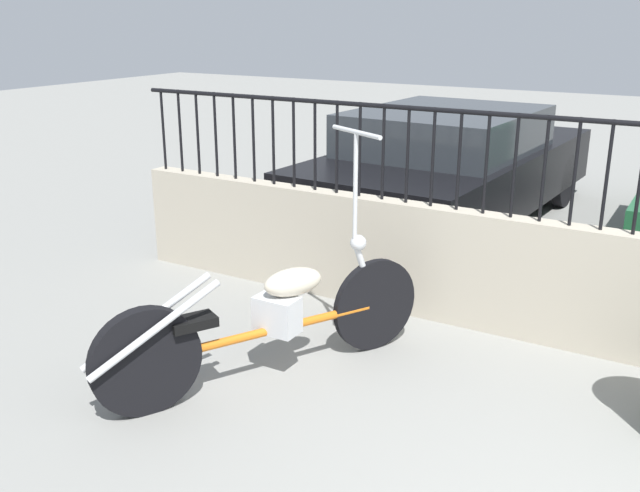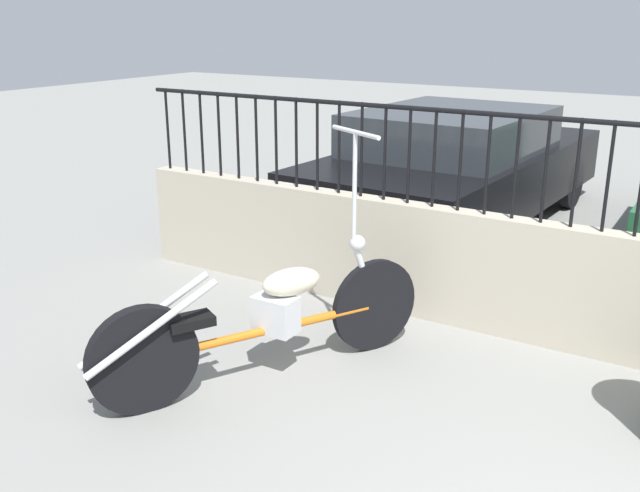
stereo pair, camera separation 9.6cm
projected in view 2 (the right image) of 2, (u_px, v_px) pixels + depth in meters
name	position (u px, v px, depth m)	size (l,w,h in m)	color
motorcycle_orange	(253.00, 321.00, 4.50)	(1.20, 2.11, 1.57)	black
car_black	(456.00, 166.00, 7.89)	(2.12, 4.51, 1.29)	black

